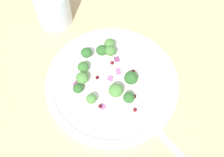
{
  "coord_description": "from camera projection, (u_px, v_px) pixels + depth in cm",
  "views": [
    {
      "loc": [
        6.84,
        27.06,
        53.47
      ],
      "look_at": [
        -1.56,
        1.71,
        2.7
      ],
      "focal_mm": 45.77,
      "sensor_mm": 36.0,
      "label": 1
    }
  ],
  "objects": [
    {
      "name": "broccoli_floret_2",
      "position": [
        110.0,
        51.0,
        0.6
      ],
      "size": [
        2.41,
        2.41,
        2.44
      ],
      "color": "#9EC684",
      "rests_on": "plate"
    },
    {
      "name": "dressing_pool",
      "position": [
        112.0,
        82.0,
        0.59
      ],
      "size": [
        15.95,
        15.95,
        0.2
      ],
      "primitive_type": "cylinder",
      "color": "white",
      "rests_on": "plate"
    },
    {
      "name": "ground_plane",
      "position": [
        103.0,
        82.0,
        0.61
      ],
      "size": [
        180.0,
        180.0,
        2.0
      ],
      "primitive_type": "cube",
      "color": "tan"
    },
    {
      "name": "onion_bit_2",
      "position": [
        75.0,
        82.0,
        0.58
      ],
      "size": [
        1.38,
        1.38,
        0.5
      ],
      "primitive_type": "cube",
      "rotation": [
        0.0,
        0.0,
        0.78
      ],
      "color": "#843D75",
      "rests_on": "plate"
    },
    {
      "name": "fork",
      "position": [
        176.0,
        151.0,
        0.53
      ],
      "size": [
        8.39,
        18.0,
        0.5
      ],
      "color": "silver",
      "rests_on": "ground_plane"
    },
    {
      "name": "broccoli_floret_8",
      "position": [
        116.0,
        90.0,
        0.56
      ],
      "size": [
        2.88,
        2.88,
        2.92
      ],
      "color": "#8EB77A",
      "rests_on": "plate"
    },
    {
      "name": "broccoli_floret_1",
      "position": [
        110.0,
        44.0,
        0.61
      ],
      "size": [
        2.31,
        2.31,
        2.34
      ],
      "color": "#ADD18E",
      "rests_on": "plate"
    },
    {
      "name": "onion_bit_3",
      "position": [
        117.0,
        60.0,
        0.61
      ],
      "size": [
        1.11,
        1.23,
        0.43
      ],
      "primitive_type": "cube",
      "rotation": [
        0.0,
        0.0,
        1.56
      ],
      "color": "#843D75",
      "rests_on": "plate"
    },
    {
      "name": "broccoli_floret_0",
      "position": [
        91.0,
        99.0,
        0.55
      ],
      "size": [
        2.04,
        2.04,
        2.07
      ],
      "color": "#8EB77A",
      "rests_on": "plate"
    },
    {
      "name": "broccoli_floret_5",
      "position": [
        86.0,
        53.0,
        0.6
      ],
      "size": [
        2.36,
        2.36,
        2.39
      ],
      "color": "#9EC684",
      "rests_on": "plate"
    },
    {
      "name": "broccoli_floret_3",
      "position": [
        102.0,
        50.0,
        0.6
      ],
      "size": [
        2.43,
        2.43,
        2.46
      ],
      "color": "#ADD18E",
      "rests_on": "plate"
    },
    {
      "name": "broccoli_floret_4",
      "position": [
        78.0,
        89.0,
        0.56
      ],
      "size": [
        2.04,
        2.04,
        2.06
      ],
      "color": "#9EC684",
      "rests_on": "plate"
    },
    {
      "name": "broccoli_floret_10",
      "position": [
        83.0,
        67.0,
        0.58
      ],
      "size": [
        2.29,
        2.29,
        2.32
      ],
      "color": "#8EB77A",
      "rests_on": "plate"
    },
    {
      "name": "plate",
      "position": [
        112.0,
        83.0,
        0.59
      ],
      "size": [
        27.49,
        27.49,
        1.7
      ],
      "color": "white",
      "rests_on": "ground_plane"
    },
    {
      "name": "cranberry_3",
      "position": [
        112.0,
        63.0,
        0.6
      ],
      "size": [
        0.77,
        0.77,
        0.77
      ],
      "primitive_type": "sphere",
      "color": "maroon",
      "rests_on": "plate"
    },
    {
      "name": "cranberry_4",
      "position": [
        134.0,
        97.0,
        0.56
      ],
      "size": [
        0.9,
        0.9,
        0.9
      ],
      "primitive_type": "sphere",
      "color": "#4C0A14",
      "rests_on": "plate"
    },
    {
      "name": "broccoli_floret_6",
      "position": [
        82.0,
        79.0,
        0.57
      ],
      "size": [
        2.57,
        2.57,
        2.61
      ],
      "color": "#8EB77A",
      "rests_on": "plate"
    },
    {
      "name": "onion_bit_5",
      "position": [
        108.0,
        50.0,
        0.62
      ],
      "size": [
        1.37,
        1.37,
        0.45
      ],
      "primitive_type": "cube",
      "rotation": [
        0.0,
        0.0,
        1.91
      ],
      "color": "#934C84",
      "rests_on": "plate"
    },
    {
      "name": "cranberry_1",
      "position": [
        127.0,
        76.0,
        0.58
      ],
      "size": [
        0.74,
        0.74,
        0.74
      ],
      "primitive_type": "sphere",
      "color": "maroon",
      "rests_on": "plate"
    },
    {
      "name": "cranberry_5",
      "position": [
        133.0,
        72.0,
        0.59
      ],
      "size": [
        0.89,
        0.89,
        0.89
      ],
      "primitive_type": "sphere",
      "color": "maroon",
      "rests_on": "plate"
    },
    {
      "name": "water_glass",
      "position": [
        53.0,
        7.0,
        0.64
      ],
      "size": [
        7.91,
        7.91,
        8.73
      ],
      "primitive_type": "cylinder",
      "color": "silver",
      "rests_on": "ground_plane"
    },
    {
      "name": "cranberry_0",
      "position": [
        100.0,
        106.0,
        0.55
      ],
      "size": [
        0.76,
        0.76,
        0.76
      ],
      "primitive_type": "sphere",
      "color": "#4C0A14",
      "rests_on": "plate"
    },
    {
      "name": "broccoli_floret_9",
      "position": [
        131.0,
        78.0,
        0.57
      ],
      "size": [
        2.81,
        2.81,
        2.84
      ],
      "color": "#8EB77A",
      "rests_on": "plate"
    },
    {
      "name": "onion_bit_1",
      "position": [
        103.0,
        107.0,
        0.56
      ],
      "size": [
        1.46,
        1.39,
        0.31
      ],
      "primitive_type": "cube",
      "rotation": [
        0.0,
        0.0,
        1.88
      ],
      "color": "#A35B93",
      "rests_on": "plate"
    },
    {
      "name": "cranberry_2",
      "position": [
        135.0,
        110.0,
        0.55
      ],
      "size": [
        0.8,
        0.8,
        0.8
      ],
      "primitive_type": "sphere",
      "color": "maroon",
      "rests_on": "plate"
    },
    {
      "name": "cranberry_6",
      "position": [
        98.0,
        79.0,
        0.59
      ],
      "size": [
        0.79,
        0.79,
        0.79
      ],
      "primitive_type": "sphere",
      "color": "#4C0A14",
      "rests_on": "plate"
    },
    {
      "name": "onion_bit_4",
      "position": [
        118.0,
        72.0,
        0.59
      ],
      "size": [
        1.28,
        1.58,
        0.34
      ],
      "primitive_type": "cube",
      "rotation": [
        0.0,
        0.0,
        2.88
      ],
      "color": "#A35B93",
      "rests_on": "plate"
    },
    {
      "name": "onion_bit_0",
      "position": [
        110.0,
        78.0,
        0.58
      ],
      "size": [
        1.48,
        1.47,
        0.41
      ],
      "primitive_type": "cube",
      "rotation": [
        0.0,
        0.0,
        0.89
      ],
      "color": "#A35B93",
      "rests_on": "plate"
    },
    {
      "name": "broccoli_floret_7",
      "position": [
        129.0,
        98.0,
        0.55
      ],
      "size": [
        2.26,
        2.26,
        2.29
      ],
      "color": "#9EC684",
      "rests_on": "plate"
    }
  ]
}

